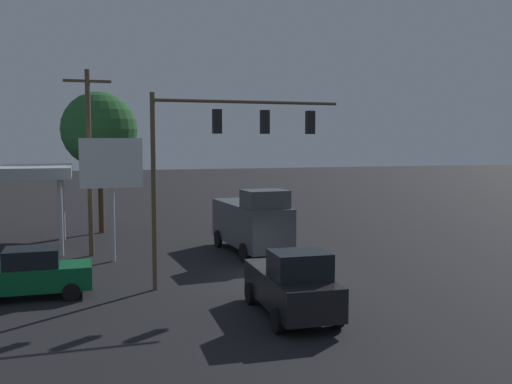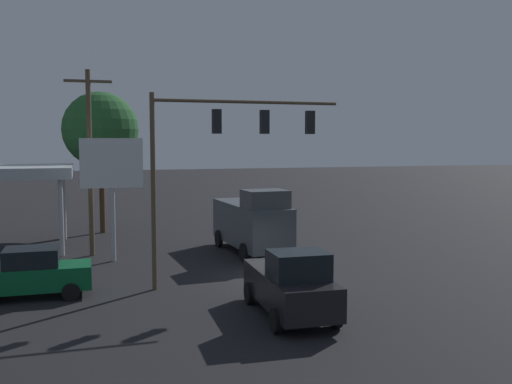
# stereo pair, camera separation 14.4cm
# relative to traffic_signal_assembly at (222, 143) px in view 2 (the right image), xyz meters

# --- Properties ---
(ground_plane) EXTENTS (200.00, 200.00, 0.00)m
(ground_plane) POSITION_rel_traffic_signal_assembly_xyz_m (-2.18, -0.29, -5.94)
(ground_plane) COLOR black
(traffic_signal_assembly) EXTENTS (8.06, 0.43, 7.96)m
(traffic_signal_assembly) POSITION_rel_traffic_signal_assembly_xyz_m (0.00, 0.00, 0.00)
(traffic_signal_assembly) COLOR brown
(traffic_signal_assembly) RESTS_ON ground
(utility_pole) EXTENTS (2.40, 0.26, 9.72)m
(utility_pole) POSITION_rel_traffic_signal_assembly_xyz_m (5.14, -7.97, -0.80)
(utility_pole) COLOR brown
(utility_pole) RESTS_ON ground
(price_sign) EXTENTS (3.06, 0.27, 6.18)m
(price_sign) POSITION_rel_traffic_signal_assembly_xyz_m (4.14, -6.17, -1.29)
(price_sign) COLOR #B7B7BC
(price_sign) RESTS_ON ground
(sedan_far) EXTENTS (4.42, 2.10, 1.93)m
(sedan_far) POSITION_rel_traffic_signal_assembly_xyz_m (7.52, -0.21, -4.99)
(sedan_far) COLOR #0C592D
(sedan_far) RESTS_ON ground
(pickup_parked) EXTENTS (2.42, 5.27, 2.40)m
(pickup_parked) POSITION_rel_traffic_signal_assembly_xyz_m (-1.19, 4.99, -4.83)
(pickup_parked) COLOR black
(pickup_parked) RESTS_ON ground
(delivery_truck) EXTENTS (2.86, 6.92, 3.58)m
(delivery_truck) POSITION_rel_traffic_signal_assembly_xyz_m (-3.14, -6.09, -4.25)
(delivery_truck) COLOR #474C51
(delivery_truck) RESTS_ON ground
(street_tree) EXTENTS (4.91, 4.91, 9.26)m
(street_tree) POSITION_rel_traffic_signal_assembly_xyz_m (4.31, -15.70, 0.84)
(street_tree) COLOR #4C331E
(street_tree) RESTS_ON ground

